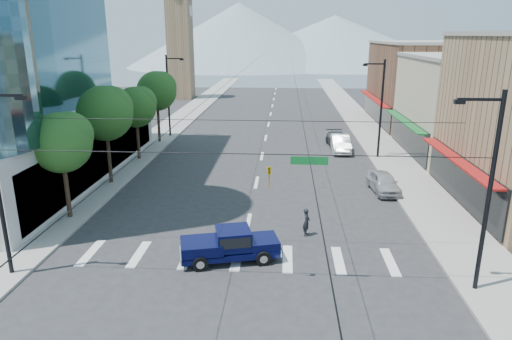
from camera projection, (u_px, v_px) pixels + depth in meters
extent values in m
plane|color=#28282B|center=(238.00, 272.00, 22.16)|extent=(160.00, 160.00, 0.00)
cube|color=gray|center=(180.00, 120.00, 61.15)|extent=(4.00, 120.00, 0.15)
cube|color=gray|center=(361.00, 122.00, 59.65)|extent=(4.00, 120.00, 0.15)
cube|color=tan|center=(477.00, 108.00, 42.59)|extent=(12.00, 14.00, 9.00)
cube|color=brown|center=(427.00, 85.00, 57.75)|extent=(12.00, 18.00, 10.00)
cube|color=#8C6B4C|center=(180.00, 47.00, 79.92)|extent=(4.00, 4.00, 18.00)
cone|color=gray|center=(239.00, 35.00, 163.42)|extent=(80.00, 80.00, 22.00)
cone|color=gray|center=(334.00, 40.00, 171.37)|extent=(90.00, 90.00, 18.00)
cylinder|color=black|center=(66.00, 184.00, 27.95)|extent=(0.28, 0.28, 4.55)
sphere|color=#1C4416|center=(61.00, 143.00, 27.21)|extent=(3.64, 3.64, 3.64)
sphere|color=#1C4416|center=(69.00, 135.00, 27.36)|extent=(2.86, 2.86, 2.86)
cylinder|color=black|center=(109.00, 152.00, 34.57)|extent=(0.28, 0.28, 5.11)
sphere|color=#1C4416|center=(105.00, 113.00, 33.73)|extent=(4.09, 4.09, 4.09)
sphere|color=#1C4416|center=(111.00, 107.00, 33.88)|extent=(3.21, 3.21, 3.21)
cylinder|color=black|center=(138.00, 136.00, 41.34)|extent=(0.28, 0.28, 4.55)
sphere|color=#1C4416|center=(136.00, 107.00, 40.60)|extent=(3.64, 3.64, 3.64)
sphere|color=#1C4416|center=(141.00, 102.00, 40.75)|extent=(2.86, 2.86, 2.86)
cylinder|color=black|center=(158.00, 119.00, 47.96)|extent=(0.28, 0.28, 5.11)
sphere|color=#1C4416|center=(157.00, 91.00, 47.12)|extent=(4.09, 4.09, 4.09)
sphere|color=#1C4416|center=(161.00, 87.00, 47.27)|extent=(3.21, 3.21, 3.21)
cylinder|color=black|center=(489.00, 197.00, 19.25)|extent=(0.20, 0.20, 9.00)
cylinder|color=black|center=(234.00, 154.00, 19.44)|extent=(21.60, 0.04, 0.04)
imported|color=gold|center=(269.00, 178.00, 19.65)|extent=(0.16, 0.20, 1.00)
cube|color=#0C6626|center=(309.00, 161.00, 19.31)|extent=(1.60, 0.06, 0.35)
cylinder|color=black|center=(168.00, 97.00, 50.25)|extent=(0.20, 0.20, 9.00)
cube|color=black|center=(174.00, 59.00, 49.02)|extent=(1.80, 0.12, 0.12)
cube|color=black|center=(182.00, 60.00, 49.00)|extent=(0.40, 0.25, 0.18)
cylinder|color=black|center=(381.00, 110.00, 41.25)|extent=(0.20, 0.20, 9.00)
cube|color=black|center=(374.00, 64.00, 40.13)|extent=(1.80, 0.12, 0.12)
cube|color=black|center=(365.00, 65.00, 40.21)|extent=(0.40, 0.25, 0.18)
cube|color=#070934|center=(230.00, 251.00, 23.20)|extent=(5.21, 2.95, 0.31)
cube|color=#070934|center=(263.00, 242.00, 23.40)|extent=(1.81, 2.00, 0.49)
cube|color=#070934|center=(233.00, 238.00, 23.02)|extent=(2.06, 2.02, 0.98)
cube|color=black|center=(233.00, 236.00, 23.00)|extent=(1.89, 2.01, 0.54)
cube|color=#070934|center=(201.00, 246.00, 22.83)|extent=(2.44, 2.24, 0.58)
cube|color=silver|center=(277.00, 247.00, 23.63)|extent=(0.52, 1.67, 0.31)
cube|color=silver|center=(181.00, 255.00, 22.77)|extent=(0.52, 1.67, 0.27)
cylinder|color=black|center=(263.00, 258.00, 22.70)|extent=(0.79, 0.45, 0.75)
cylinder|color=black|center=(257.00, 244.00, 24.31)|extent=(0.79, 0.45, 0.75)
cylinder|color=black|center=(200.00, 264.00, 22.16)|extent=(0.79, 0.45, 0.75)
cylinder|color=black|center=(198.00, 248.00, 23.76)|extent=(0.79, 0.45, 0.75)
imported|color=black|center=(306.00, 222.00, 26.00)|extent=(0.51, 0.67, 1.64)
imported|color=#B3B3B8|center=(384.00, 182.00, 33.25)|extent=(2.12, 4.42, 1.46)
imported|color=white|center=(340.00, 143.00, 44.78)|extent=(1.73, 4.91, 1.62)
imported|color=#323235|center=(338.00, 140.00, 46.77)|extent=(2.45, 5.06, 1.42)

